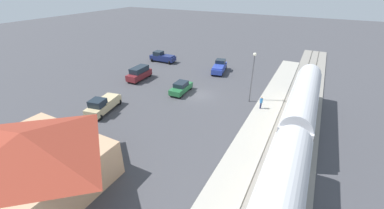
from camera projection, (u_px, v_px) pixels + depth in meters
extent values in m
plane|color=#424247|center=(199.00, 95.00, 35.45)|extent=(200.00, 200.00, 0.00)
cube|color=gray|center=(299.00, 117.00, 29.61)|extent=(4.80, 70.00, 0.18)
cube|color=#59544C|center=(306.00, 117.00, 29.24)|extent=(0.10, 70.00, 0.12)
cube|color=#59544C|center=(293.00, 114.00, 29.83)|extent=(0.10, 70.00, 0.12)
cube|color=#A8A399|center=(267.00, 109.00, 31.24)|extent=(3.20, 46.00, 0.30)
cube|color=silver|center=(301.00, 109.00, 27.03)|extent=(2.90, 16.32, 3.70)
cube|color=gold|center=(287.00, 109.00, 27.78)|extent=(0.04, 15.02, 0.36)
cylinder|color=silver|center=(304.00, 96.00, 26.22)|extent=(2.75, 15.67, 2.76)
cube|color=tan|center=(34.00, 169.00, 19.11)|extent=(10.53, 8.94, 3.34)
pyramid|color=maroon|center=(24.00, 143.00, 17.90)|extent=(11.33, 9.74, 1.88)
cube|color=#4C3323|center=(82.00, 145.00, 22.92)|extent=(1.10, 0.08, 2.10)
cylinder|color=#23284C|center=(261.00, 106.00, 30.92)|extent=(0.22, 0.22, 0.85)
cylinder|color=#2D72B7|center=(261.00, 101.00, 30.58)|extent=(0.36, 0.36, 0.62)
sphere|color=tan|center=(262.00, 98.00, 30.38)|extent=(0.24, 0.24, 0.24)
cube|color=navy|center=(163.00, 58.00, 49.58)|extent=(5.46, 2.13, 0.92)
cube|color=#19232D|center=(158.00, 53.00, 49.57)|extent=(1.78, 1.78, 0.84)
cylinder|color=black|center=(152.00, 60.00, 49.95)|extent=(0.22, 0.76, 0.76)
cylinder|color=black|center=(157.00, 58.00, 51.31)|extent=(0.22, 0.76, 0.76)
cylinder|color=black|center=(170.00, 63.00, 48.27)|extent=(0.22, 0.76, 0.76)
cylinder|color=black|center=(174.00, 60.00, 49.64)|extent=(0.22, 0.76, 0.76)
cube|color=navy|center=(167.00, 56.00, 48.95)|extent=(3.03, 1.95, 0.20)
cube|color=#C6B284|center=(104.00, 105.00, 30.70)|extent=(2.98, 5.68, 0.92)
cube|color=#19232D|center=(97.00, 103.00, 29.42)|extent=(2.03, 2.03, 0.84)
cylinder|color=black|center=(100.00, 118.00, 28.87)|extent=(0.22, 0.76, 0.76)
cylinder|color=black|center=(88.00, 116.00, 29.31)|extent=(0.22, 0.76, 0.76)
cylinder|color=black|center=(119.00, 102.00, 32.52)|extent=(0.22, 0.76, 0.76)
cylinder|color=black|center=(108.00, 101.00, 32.96)|extent=(0.22, 0.76, 0.76)
cube|color=#C6B284|center=(107.00, 98.00, 31.24)|extent=(2.41, 3.28, 0.20)
cube|color=#236638|center=(181.00, 88.00, 35.86)|extent=(2.02, 4.57, 0.76)
cube|color=#19232D|center=(181.00, 84.00, 35.53)|extent=(1.70, 2.22, 0.64)
cylinder|color=black|center=(182.00, 86.00, 37.70)|extent=(0.22, 0.68, 0.68)
cylinder|color=black|center=(191.00, 88.00, 37.08)|extent=(0.22, 0.68, 0.68)
cylinder|color=black|center=(171.00, 94.00, 34.98)|extent=(0.22, 0.68, 0.68)
cylinder|color=black|center=(180.00, 96.00, 34.37)|extent=(0.22, 0.68, 0.68)
cube|color=maroon|center=(139.00, 75.00, 40.65)|extent=(2.15, 4.97, 1.00)
cube|color=#19232D|center=(139.00, 69.00, 40.33)|extent=(1.86, 3.49, 0.88)
cylinder|color=black|center=(137.00, 82.00, 39.03)|extent=(0.22, 0.68, 0.68)
cylinder|color=black|center=(128.00, 81.00, 39.69)|extent=(0.22, 0.68, 0.68)
cylinder|color=black|center=(150.00, 75.00, 42.07)|extent=(0.22, 0.68, 0.68)
cylinder|color=black|center=(142.00, 73.00, 42.73)|extent=(0.22, 0.68, 0.68)
cube|color=#283D9E|center=(219.00, 68.00, 43.89)|extent=(2.98, 5.68, 0.92)
cube|color=#19232D|center=(221.00, 62.00, 44.35)|extent=(2.03, 2.03, 0.84)
cylinder|color=black|center=(217.00, 66.00, 46.15)|extent=(0.22, 0.76, 0.76)
cylinder|color=black|center=(226.00, 67.00, 45.71)|extent=(0.22, 0.76, 0.76)
cylinder|color=black|center=(212.00, 74.00, 42.50)|extent=(0.22, 0.76, 0.76)
cylinder|color=black|center=(222.00, 75.00, 42.06)|extent=(0.22, 0.76, 0.76)
cube|color=#283D9E|center=(218.00, 67.00, 42.83)|extent=(2.41, 3.28, 0.20)
cylinder|color=#515156|center=(252.00, 80.00, 32.05)|extent=(0.16, 0.16, 6.62)
sphere|color=#EAE5C6|center=(255.00, 54.00, 30.43)|extent=(0.44, 0.44, 0.44)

